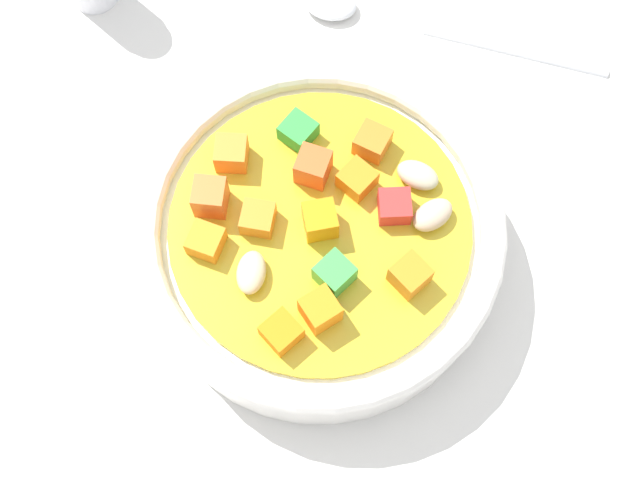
# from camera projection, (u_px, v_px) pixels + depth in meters

# --- Properties ---
(ground_plane) EXTENTS (1.40, 1.40, 0.02)m
(ground_plane) POSITION_uv_depth(u_px,v_px,m) (320.00, 261.00, 0.46)
(ground_plane) COLOR silver
(soup_bowl_main) EXTENTS (0.18, 0.18, 0.06)m
(soup_bowl_main) POSITION_uv_depth(u_px,v_px,m) (320.00, 237.00, 0.43)
(soup_bowl_main) COLOR white
(soup_bowl_main) RESTS_ON ground_plane
(spoon) EXTENTS (0.03, 0.19, 0.01)m
(spoon) POSITION_uv_depth(u_px,v_px,m) (392.00, 18.00, 0.50)
(spoon) COLOR silver
(spoon) RESTS_ON ground_plane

